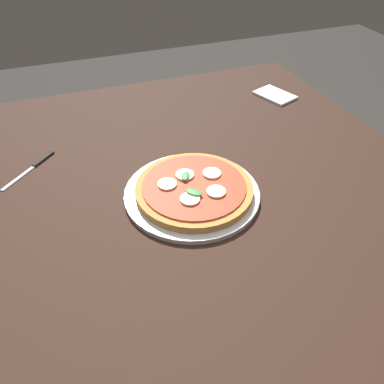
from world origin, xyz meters
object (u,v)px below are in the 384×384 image
at_px(pizza, 194,188).
at_px(serving_tray, 192,193).
at_px(dining_table, 230,240).
at_px(knife, 35,165).
at_px(napkin, 275,95).

bearing_deg(pizza, serving_tray, 40.65).
bearing_deg(dining_table, knife, 48.56).
xyz_separation_m(serving_tray, pizza, (-0.00, -0.00, 0.02)).
distance_m(dining_table, knife, 0.54).
bearing_deg(napkin, dining_table, 141.65).
distance_m(dining_table, pizza, 0.15).
height_order(dining_table, napkin, napkin).
bearing_deg(knife, napkin, -79.89).
xyz_separation_m(dining_table, knife, (0.35, 0.40, 0.08)).
relative_size(dining_table, serving_tray, 4.79).
bearing_deg(pizza, dining_table, -150.35).
relative_size(pizza, napkin, 2.12).
relative_size(pizza, knife, 2.01).
xyz_separation_m(dining_table, napkin, (0.50, -0.39, 0.08)).
bearing_deg(serving_tray, pizza, -139.35).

